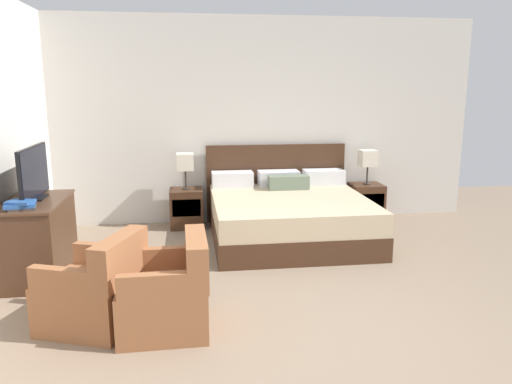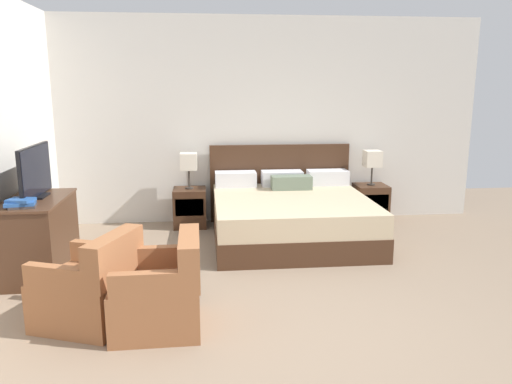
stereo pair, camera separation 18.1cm
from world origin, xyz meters
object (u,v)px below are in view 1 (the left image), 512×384
armchair_by_window (96,291)px  table_lamp_left (185,163)px  book_small_top (20,202)px  book_red_cover (23,208)px  book_blue_cover (20,205)px  nightstand_right (366,202)px  table_lamp_right (368,159)px  armchair_companion (168,295)px  nightstand_left (187,208)px  dresser (37,238)px  tv (34,174)px  bed (288,215)px

armchair_by_window → table_lamp_left: bearing=75.5°
armchair_by_window → book_small_top: bearing=134.2°
book_red_cover → book_blue_cover: book_blue_cover is taller
table_lamp_left → nightstand_right: bearing=-0.0°
table_lamp_right → armchair_companion: table_lamp_right is taller
nightstand_left → book_blue_cover: size_ratio=2.06×
armchair_companion → nightstand_right: bearing=47.4°
table_lamp_left → book_small_top: bearing=-126.8°
table_lamp_left → book_blue_cover: size_ratio=1.90×
table_lamp_left → dresser: table_lamp_left is taller
nightstand_right → tv: bearing=-159.0°
book_blue_cover → bed: bearing=25.0°
nightstand_right → table_lamp_left: bearing=180.0°
table_lamp_right → armchair_by_window: (-3.27, -2.78, -0.61)m
dresser → book_small_top: (-0.01, -0.36, 0.46)m
tv → table_lamp_left: bearing=46.3°
bed → book_small_top: size_ratio=8.92×
table_lamp_left → dresser: (-1.48, -1.63, -0.48)m
table_lamp_right → tv: size_ratio=0.56×
bed → nightstand_left: (-1.27, 0.70, -0.04)m
bed → book_red_cover: size_ratio=8.61×
table_lamp_right → book_blue_cover: table_lamp_right is taller
table_lamp_right → book_red_cover: bearing=-153.7°
table_lamp_left → armchair_by_window: size_ratio=0.55×
nightstand_right → tv: size_ratio=0.61×
bed → nightstand_right: bearing=28.7°
book_red_cover → book_small_top: (-0.01, 0.00, 0.06)m
nightstand_right → book_blue_cover: (-4.04, -1.99, 0.57)m
table_lamp_right → tv: (-4.02, -1.55, 0.15)m
bed → armchair_companion: size_ratio=2.60×
table_lamp_right → armchair_companion: (-2.69, -2.92, -0.61)m
nightstand_left → table_lamp_left: table_lamp_left is taller
book_red_cover → book_small_top: 0.06m
tv → book_small_top: size_ratio=3.91×
book_red_cover → armchair_by_window: size_ratio=0.26×
bed → table_lamp_left: size_ratio=4.06×
bed → book_red_cover: 3.08m
table_lamp_right → nightstand_right: bearing=-90.0°
table_lamp_left → book_small_top: table_lamp_left is taller
book_blue_cover → tv: bearing=88.0°
table_lamp_left → book_blue_cover: (-1.49, -1.99, -0.06)m
dresser → tv: size_ratio=1.21×
table_lamp_left → dresser: size_ratio=0.46×
table_lamp_right → book_red_cover: 4.48m
nightstand_right → table_lamp_left: (-2.54, 0.00, 0.63)m
book_red_cover → nightstand_right: bearing=26.3°
armchair_by_window → table_lamp_right: bearing=40.4°
bed → dresser: 2.91m
nightstand_right → book_small_top: bearing=-153.8°
nightstand_right → nightstand_left: bearing=180.0°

